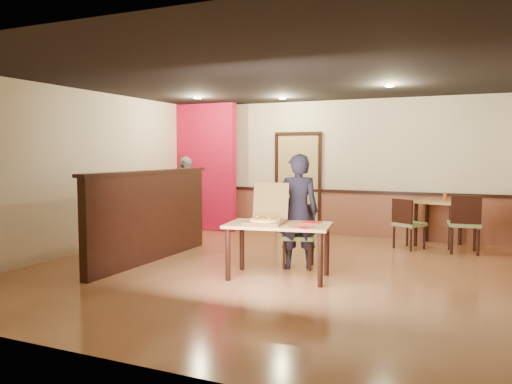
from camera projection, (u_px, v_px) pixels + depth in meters
floor at (272, 270)px, 7.33m from camera, size 7.00×7.00×0.00m
ceiling at (273, 77)px, 7.10m from camera, size 7.00×7.00×0.00m
wall_back at (335, 168)px, 10.41m from camera, size 7.00×0.00×7.00m
wall_left at (85, 171)px, 8.62m from camera, size 0.00×7.00×7.00m
wainscot_back at (334, 213)px, 10.45m from camera, size 7.00×0.04×0.90m
chair_rail_back at (334, 191)px, 10.40m from camera, size 7.00×0.06×0.06m
back_door at (298, 184)px, 10.72m from camera, size 0.90×0.06×2.10m
booth_partition at (151, 215)px, 7.89m from camera, size 0.20×3.10×1.44m
red_accent_panel at (202, 167)px, 11.12m from camera, size 1.60×0.20×2.78m
spot_a at (197, 98)px, 9.67m from camera, size 0.14×0.14×0.02m
spot_b at (283, 98)px, 9.71m from camera, size 0.14×0.14×0.02m
spot_c at (390, 86)px, 7.91m from camera, size 0.14×0.14×0.02m
main_table at (278, 232)px, 6.82m from camera, size 1.51×1.00×0.75m
diner_chair at (299, 233)px, 7.54m from camera, size 0.55×0.55×0.94m
side_chair_left at (407, 222)px, 8.87m from camera, size 0.62×0.62×0.91m
side_chair_right at (465, 222)px, 8.47m from camera, size 0.56×0.56×1.01m
side_table at (439, 210)px, 9.22m from camera, size 0.94×0.94×0.84m
diner at (298, 212)px, 7.36m from camera, size 0.73×0.62×1.71m
passerby at (185, 196)px, 10.30m from camera, size 0.45×0.98×1.64m
pizza_box at (266, 218)px, 6.86m from camera, size 0.58×0.66×0.54m
pizza at (265, 220)px, 6.81m from camera, size 0.49×0.49×0.03m
napkin_near at (302, 228)px, 6.44m from camera, size 0.25×0.25×0.01m
napkin_far at (312, 222)px, 6.91m from camera, size 0.25×0.25×0.01m
condiment at (445, 197)px, 9.13m from camera, size 0.06×0.06×0.16m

